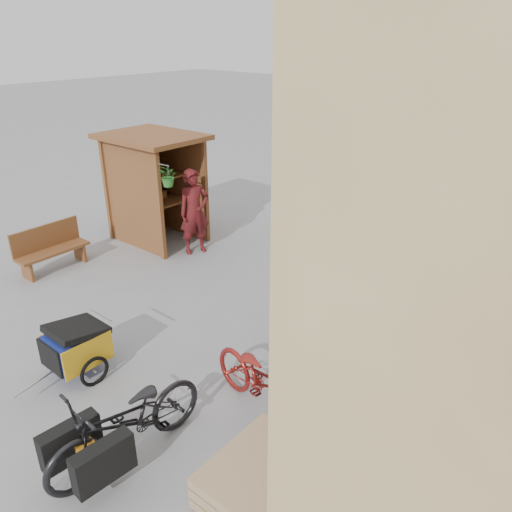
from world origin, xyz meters
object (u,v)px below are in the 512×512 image
Objects in this scene: pallet_stack at (264,481)px; bike_2 at (351,323)px; bike_7 at (421,254)px; bike_4 at (386,286)px; cargo_bike at (125,424)px; bench at (50,247)px; kiosk at (151,173)px; child_trailer at (76,345)px; bike_3 at (361,297)px; shopping_carts at (495,232)px; bike_5 at (396,281)px; person_kiosk at (194,212)px; bike_1 at (319,350)px; bike_6 at (411,264)px; bike_0 at (265,382)px.

bike_2 is (-0.67, 2.94, 0.20)m from pallet_stack.
bike_4 is at bearing 177.45° from bike_7.
pallet_stack is at bearing 26.39° from cargo_bike.
kiosk is at bearing 79.96° from bench.
bike_3 is (2.45, 3.57, 0.10)m from child_trailer.
child_trailer is (-3.29, -7.75, -0.12)m from shopping_carts.
bike_5 is 0.91× the size of bike_7.
bench is at bearing 130.83° from bike_5.
bike_7 is at bearing 19.86° from kiosk.
person_kiosk is (-5.04, -3.75, 0.34)m from shopping_carts.
bike_1 is (5.64, -1.89, -1.09)m from kiosk.
bike_2 is at bearing 178.54° from bike_6.
bike_0 is 3.37m from bike_4.
bike_3 is at bearing 103.48° from pallet_stack.
bike_3 is 2.33m from bike_7.
bike_1 is (0.85, 2.58, -0.05)m from cargo_bike.
person_kiosk is at bearing 3.34° from kiosk.
bike_0 is 2.55m from bike_3.
bench is at bearing 162.60° from cargo_bike.
bike_7 reaches higher than bench.
pallet_stack is 0.79× the size of bike_5.
cargo_bike is at bearing -119.85° from person_kiosk.
bike_0 is 1.03m from bike_1.
bike_0 is 4.43m from bike_6.
person_kiosk is 0.99× the size of bike_0.
person_kiosk is 1.06× the size of bike_6.
bench is 0.77× the size of shopping_carts.
bike_4 is at bearing 2.93° from bike_2.
kiosk reaches higher than shopping_carts.
bike_1 is at bearing -164.36° from bike_5.
bike_6 is at bearing 98.62° from pallet_stack.
cargo_bike reaches higher than bike_5.
bike_6 is at bearing 1.53° from bike_2.
child_trailer is 0.76× the size of bike_3.
pallet_stack is 0.83× the size of bench.
bike_2 is 1.40m from bike_4.
kiosk is 5.05m from child_trailer.
bike_1 is at bearing -177.28° from bike_3.
person_kiosk is at bearing 114.17° from child_trailer.
kiosk is 5.54m from bike_3.
bike_3 is at bearing 158.78° from bike_4.
cargo_bike is 2.71m from bike_1.
shopping_carts is 4.81m from bike_2.
person_kiosk reaches higher than bike_4.
pallet_stack is at bearing 1.48° from child_trailer.
bike_1 is (-0.63, -5.71, -0.12)m from shopping_carts.
bench reaches higher than bike_2.
bike_2 is (-0.04, 0.95, -0.05)m from bike_1.
bike_4 is at bearing -10.49° from bike_1.
bike_4 is (5.88, 2.82, -0.04)m from bench.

